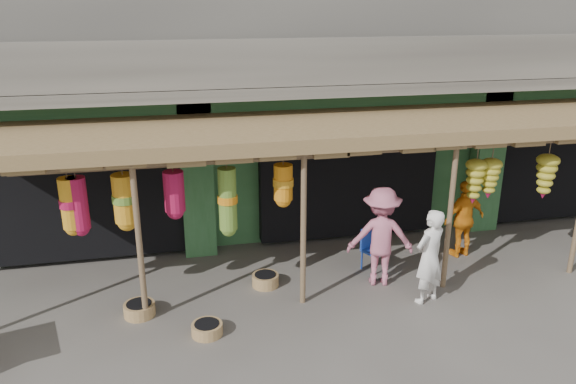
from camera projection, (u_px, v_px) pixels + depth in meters
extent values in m
plane|color=#514C47|center=(384.00, 287.00, 9.70)|extent=(80.00, 80.00, 0.00)
cube|color=#2D6033|center=(311.00, 135.00, 13.97)|extent=(16.00, 5.70, 3.00)
cube|color=gray|center=(360.00, 87.00, 10.18)|extent=(16.00, 0.90, 0.22)
cube|color=gray|center=(369.00, 61.00, 9.64)|extent=(16.00, 0.10, 0.80)
cube|color=#2D6033|center=(353.00, 102.00, 10.66)|extent=(16.00, 0.35, 0.35)
cube|color=yellow|center=(76.00, 120.00, 9.62)|extent=(1.70, 0.06, 0.55)
cube|color=#B21414|center=(76.00, 120.00, 9.58)|extent=(1.30, 0.02, 0.30)
cube|color=black|center=(92.00, 179.00, 11.03)|extent=(3.60, 2.00, 2.50)
cube|color=black|center=(336.00, 164.00, 12.03)|extent=(3.60, 2.00, 2.50)
cube|color=black|center=(542.00, 152.00, 13.03)|extent=(3.60, 2.00, 2.50)
cube|color=#2D6033|center=(197.00, 180.00, 10.50)|extent=(0.60, 0.35, 3.00)
cube|color=#2D6033|center=(487.00, 161.00, 11.71)|extent=(0.60, 0.35, 3.00)
cylinder|color=brown|center=(139.00, 243.00, 8.29)|extent=(0.09, 0.09, 2.60)
cylinder|color=brown|center=(303.00, 229.00, 8.79)|extent=(0.09, 0.09, 2.60)
cylinder|color=brown|center=(450.00, 217.00, 9.29)|extent=(0.09, 0.09, 2.60)
cylinder|color=brown|center=(383.00, 151.00, 8.65)|extent=(12.90, 0.08, 0.08)
cylinder|color=brown|center=(202.00, 163.00, 8.52)|extent=(5.50, 0.06, 0.06)
cube|color=brown|center=(373.00, 124.00, 9.66)|extent=(14.00, 2.70, 0.22)
cylinder|color=#1A3EAE|center=(374.00, 266.00, 10.05)|extent=(0.03, 0.03, 0.35)
cylinder|color=#1A3EAE|center=(387.00, 261.00, 10.23)|extent=(0.03, 0.03, 0.35)
cylinder|color=#1A3EAE|center=(362.00, 260.00, 10.29)|extent=(0.03, 0.03, 0.35)
cylinder|color=#1A3EAE|center=(374.00, 255.00, 10.47)|extent=(0.03, 0.03, 0.35)
cube|color=#1A3EAE|center=(375.00, 251.00, 10.20)|extent=(0.49, 0.49, 0.04)
cube|color=#1A3EAE|center=(368.00, 237.00, 10.26)|extent=(0.35, 0.19, 0.40)
cylinder|color=#8F6241|center=(139.00, 309.00, 8.80)|extent=(0.65, 0.65, 0.20)
cylinder|color=brown|center=(207.00, 329.00, 8.30)|extent=(0.61, 0.61, 0.18)
cylinder|color=olive|center=(265.00, 280.00, 9.71)|extent=(0.59, 0.59, 0.21)
imported|color=white|center=(429.00, 257.00, 8.99)|extent=(0.69, 0.58, 1.60)
imported|color=orange|center=(464.00, 219.00, 10.66)|extent=(0.94, 0.53, 1.51)
imported|color=#C2677F|center=(381.00, 236.00, 9.58)|extent=(1.26, 0.91, 1.75)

